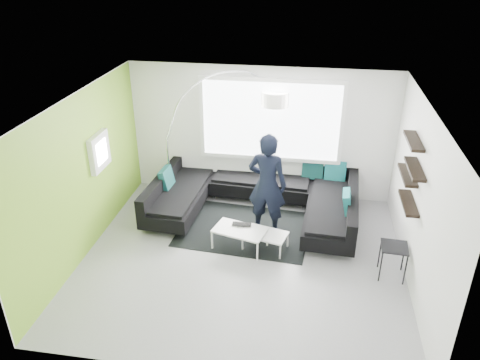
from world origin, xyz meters
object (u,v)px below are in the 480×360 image
at_px(sectional_sofa, 254,198).
at_px(side_table, 392,261).
at_px(laptop, 241,226).
at_px(person, 267,184).
at_px(coffee_table, 252,239).
at_px(arc_lamp, 167,139).

xyz_separation_m(sectional_sofa, side_table, (2.49, -1.58, -0.09)).
bearing_deg(laptop, side_table, -10.62).
bearing_deg(person, sectional_sofa, -51.91).
bearing_deg(laptop, coffee_table, -20.15).
bearing_deg(sectional_sofa, arc_lamp, 171.86).
distance_m(arc_lamp, side_table, 4.90).
distance_m(side_table, laptop, 2.63).
height_order(person, laptop, person).
bearing_deg(person, side_table, 163.49).
bearing_deg(laptop, arc_lamp, 140.28).
bearing_deg(laptop, sectional_sofa, 85.29).
distance_m(sectional_sofa, side_table, 2.95).
distance_m(side_table, person, 2.52).
bearing_deg(sectional_sofa, laptop, -91.21).
distance_m(sectional_sofa, coffee_table, 1.19).
bearing_deg(arc_lamp, laptop, -53.27).
bearing_deg(sectional_sofa, side_table, -28.82).
relative_size(side_table, person, 0.29).
distance_m(sectional_sofa, laptop, 1.10).
relative_size(coffee_table, person, 0.60).
height_order(side_table, person, person).
xyz_separation_m(arc_lamp, laptop, (1.77, -1.48, -0.97)).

